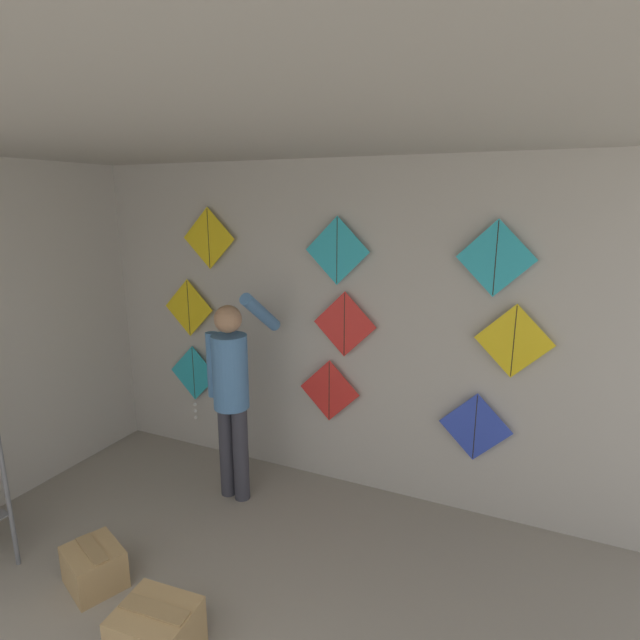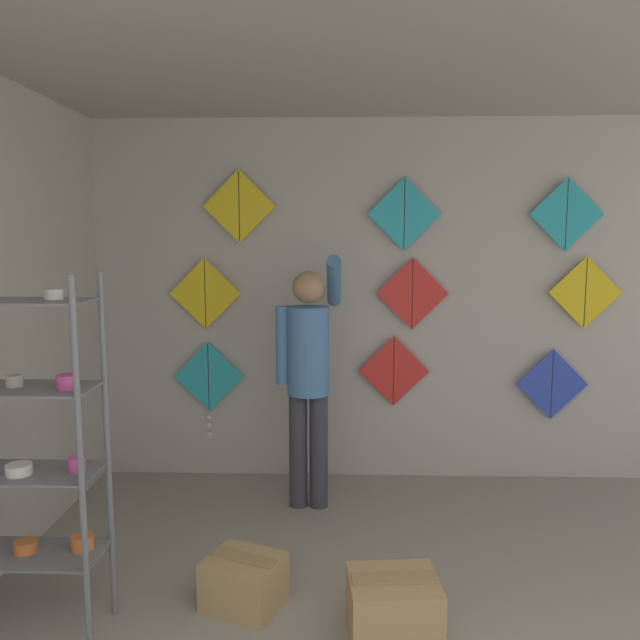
{
  "view_description": "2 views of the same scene",
  "coord_description": "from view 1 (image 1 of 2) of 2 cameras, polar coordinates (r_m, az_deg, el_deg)",
  "views": [
    {
      "loc": [
        1.59,
        -0.04,
        2.48
      ],
      "look_at": [
        0.01,
        3.43,
        1.55
      ],
      "focal_mm": 28.0,
      "sensor_mm": 36.0,
      "label": 1
    },
    {
      "loc": [
        -0.44,
        -1.11,
        1.88
      ],
      "look_at": [
        -0.58,
        3.43,
        1.3
      ],
      "focal_mm": 35.0,
      "sensor_mm": 36.0,
      "label": 2
    }
  ],
  "objects": [
    {
      "name": "kite_6",
      "position": [
        4.66,
        -12.61,
        9.09
      ],
      "size": [
        0.55,
        0.01,
        0.55
      ],
      "color": "yellow"
    },
    {
      "name": "kite_3",
      "position": [
        4.92,
        -14.78,
        1.33
      ],
      "size": [
        0.55,
        0.01,
        0.55
      ],
      "color": "yellow"
    },
    {
      "name": "kite_2",
      "position": [
        4.11,
        17.31,
        -11.6
      ],
      "size": [
        0.55,
        0.01,
        0.55
      ],
      "color": "blue"
    },
    {
      "name": "cardboard_box",
      "position": [
        3.37,
        -18.19,
        -30.81
      ],
      "size": [
        0.45,
        0.39,
        0.31
      ],
      "rotation": [
        0.0,
        0.0,
        0.08
      ],
      "color": "tan",
      "rests_on": "ground"
    },
    {
      "name": "shopkeeper",
      "position": [
        4.16,
        -10.05,
        -7.34
      ],
      "size": [
        0.45,
        0.61,
        1.78
      ],
      "rotation": [
        0.0,
        0.0,
        -0.06
      ],
      "color": "#383842",
      "rests_on": "ground"
    },
    {
      "name": "cardboard_box_spare",
      "position": [
        3.94,
        -24.39,
        -24.29
      ],
      "size": [
        0.46,
        0.43,
        0.27
      ],
      "rotation": [
        0.0,
        0.0,
        -0.39
      ],
      "color": "tan",
      "rests_on": "ground"
    },
    {
      "name": "kite_0",
      "position": [
        5.1,
        -14.21,
        -6.33
      ],
      "size": [
        0.55,
        0.04,
        0.76
      ],
      "color": "#28B2C6"
    },
    {
      "name": "kite_1",
      "position": [
        4.35,
        1.07,
        -8.08
      ],
      "size": [
        0.55,
        0.01,
        0.55
      ],
      "color": "red"
    },
    {
      "name": "kite_7",
      "position": [
        4.04,
        1.97,
        7.9
      ],
      "size": [
        0.55,
        0.01,
        0.55
      ],
      "color": "#28B2C6"
    },
    {
      "name": "back_panel",
      "position": [
        4.26,
        1.7,
        -1.04
      ],
      "size": [
        5.48,
        0.06,
        2.8
      ],
      "primitive_type": "cube",
      "color": "#BCB7AD",
      "rests_on": "ground"
    },
    {
      "name": "ceiling_slab",
      "position": [
        2.51,
        -16.28,
        20.92
      ],
      "size": [
        5.48,
        4.53,
        0.04
      ],
      "primitive_type": "cube",
      "color": "#A8A399"
    },
    {
      "name": "kite_8",
      "position": [
        3.75,
        19.45,
        6.66
      ],
      "size": [
        0.55,
        0.01,
        0.55
      ],
      "color": "#28B2C6"
    },
    {
      "name": "kite_5",
      "position": [
        3.85,
        21.27,
        -2.28
      ],
      "size": [
        0.55,
        0.01,
        0.55
      ],
      "color": "yellow"
    },
    {
      "name": "kite_4",
      "position": [
        4.12,
        2.82,
        -0.51
      ],
      "size": [
        0.55,
        0.01,
        0.55
      ],
      "color": "red"
    }
  ]
}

